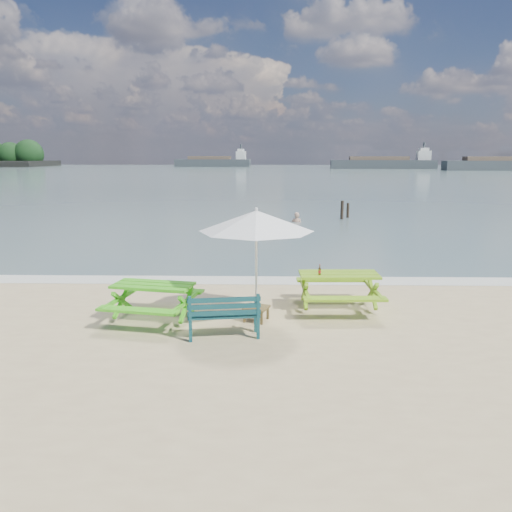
{
  "coord_description": "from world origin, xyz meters",
  "views": [
    {
      "loc": [
        0.28,
        -8.41,
        3.32
      ],
      "look_at": [
        0.04,
        3.0,
        1.0
      ],
      "focal_mm": 35.0,
      "sensor_mm": 36.0,
      "label": 1
    }
  ],
  "objects_px": {
    "side_table": "(256,313)",
    "patio_umbrella": "(256,221)",
    "picnic_table_right": "(338,292)",
    "park_bench": "(224,324)",
    "swimmer": "(297,228)",
    "picnic_table_left": "(154,303)",
    "beer_bottle": "(320,271)"
  },
  "relations": [
    {
      "from": "picnic_table_left",
      "to": "beer_bottle",
      "type": "distance_m",
      "value": 3.53
    },
    {
      "from": "park_bench",
      "to": "picnic_table_right",
      "type": "bearing_deg",
      "value": 36.31
    },
    {
      "from": "park_bench",
      "to": "beer_bottle",
      "type": "distance_m",
      "value": 2.56
    },
    {
      "from": "beer_bottle",
      "to": "picnic_table_left",
      "type": "bearing_deg",
      "value": -168.91
    },
    {
      "from": "swimmer",
      "to": "picnic_table_right",
      "type": "bearing_deg",
      "value": -89.79
    },
    {
      "from": "side_table",
      "to": "patio_umbrella",
      "type": "relative_size",
      "value": 0.2
    },
    {
      "from": "beer_bottle",
      "to": "swimmer",
      "type": "bearing_deg",
      "value": 88.5
    },
    {
      "from": "side_table",
      "to": "swimmer",
      "type": "bearing_deg",
      "value": 83.61
    },
    {
      "from": "picnic_table_left",
      "to": "picnic_table_right",
      "type": "xyz_separation_m",
      "value": [
        3.86,
        0.83,
        0.02
      ]
    },
    {
      "from": "beer_bottle",
      "to": "swimmer",
      "type": "distance_m",
      "value": 14.77
    },
    {
      "from": "patio_umbrella",
      "to": "beer_bottle",
      "type": "height_order",
      "value": "patio_umbrella"
    },
    {
      "from": "swimmer",
      "to": "picnic_table_left",
      "type": "bearing_deg",
      "value": -103.9
    },
    {
      "from": "picnic_table_right",
      "to": "swimmer",
      "type": "distance_m",
      "value": 14.58
    },
    {
      "from": "side_table",
      "to": "patio_umbrella",
      "type": "height_order",
      "value": "patio_umbrella"
    },
    {
      "from": "patio_umbrella",
      "to": "beer_bottle",
      "type": "bearing_deg",
      "value": 26.24
    },
    {
      "from": "picnic_table_right",
      "to": "patio_umbrella",
      "type": "height_order",
      "value": "patio_umbrella"
    },
    {
      "from": "picnic_table_right",
      "to": "park_bench",
      "type": "xyz_separation_m",
      "value": [
        -2.36,
        -1.73,
        -0.14
      ]
    },
    {
      "from": "picnic_table_left",
      "to": "beer_bottle",
      "type": "bearing_deg",
      "value": 11.09
    },
    {
      "from": "side_table",
      "to": "swimmer",
      "type": "relative_size",
      "value": 0.37
    },
    {
      "from": "park_bench",
      "to": "swimmer",
      "type": "bearing_deg",
      "value": 81.95
    },
    {
      "from": "picnic_table_left",
      "to": "swimmer",
      "type": "distance_m",
      "value": 15.86
    },
    {
      "from": "park_bench",
      "to": "beer_bottle",
      "type": "xyz_separation_m",
      "value": [
        1.92,
        1.58,
        0.63
      ]
    },
    {
      "from": "picnic_table_right",
      "to": "beer_bottle",
      "type": "bearing_deg",
      "value": -160.55
    },
    {
      "from": "beer_bottle",
      "to": "swimmer",
      "type": "relative_size",
      "value": 0.14
    },
    {
      "from": "picnic_table_right",
      "to": "park_bench",
      "type": "relative_size",
      "value": 1.4
    },
    {
      "from": "picnic_table_left",
      "to": "park_bench",
      "type": "xyz_separation_m",
      "value": [
        1.5,
        -0.91,
        -0.12
      ]
    },
    {
      "from": "picnic_table_left",
      "to": "side_table",
      "type": "xyz_separation_m",
      "value": [
        2.09,
        0.01,
        -0.21
      ]
    },
    {
      "from": "side_table",
      "to": "patio_umbrella",
      "type": "xyz_separation_m",
      "value": [
        0.0,
        0.0,
        1.89
      ]
    },
    {
      "from": "patio_umbrella",
      "to": "swimmer",
      "type": "height_order",
      "value": "patio_umbrella"
    },
    {
      "from": "park_bench",
      "to": "side_table",
      "type": "distance_m",
      "value": 1.09
    },
    {
      "from": "side_table",
      "to": "park_bench",
      "type": "bearing_deg",
      "value": -122.39
    },
    {
      "from": "beer_bottle",
      "to": "side_table",
      "type": "bearing_deg",
      "value": -153.76
    }
  ]
}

